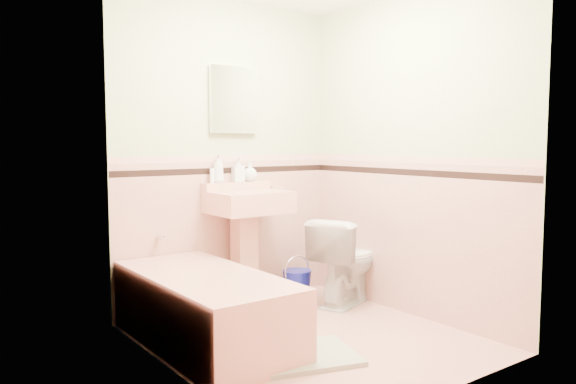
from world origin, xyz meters
TOP-DOWN VIEW (x-y plane):
  - floor at (0.00, 0.00)m, footprint 2.20×2.20m
  - wall_back at (0.00, 1.10)m, footprint 2.50×0.00m
  - wall_front at (0.00, -1.10)m, footprint 2.50×0.00m
  - wall_left at (-1.00, 0.00)m, footprint 0.00×2.50m
  - wall_right at (1.00, 0.00)m, footprint 0.00×2.50m
  - wainscot_back at (0.00, 1.09)m, footprint 2.00×0.00m
  - wainscot_front at (0.00, -1.09)m, footprint 2.00×0.00m
  - wainscot_left at (-0.99, 0.00)m, footprint 0.00×2.20m
  - wainscot_right at (0.99, 0.00)m, footprint 0.00×2.20m
  - accent_back at (0.00, 1.08)m, footprint 2.00×0.00m
  - accent_front at (0.00, -1.08)m, footprint 2.00×0.00m
  - accent_left at (-0.98, 0.00)m, footprint 0.00×2.20m
  - accent_right at (0.98, 0.00)m, footprint 0.00×2.20m
  - cap_back at (0.00, 1.08)m, footprint 2.00×0.00m
  - cap_front at (0.00, -1.08)m, footprint 2.00×0.00m
  - cap_left at (-0.98, 0.00)m, footprint 0.00×2.20m
  - cap_right at (0.98, 0.00)m, footprint 0.00×2.20m
  - bathtub at (-0.63, 0.33)m, footprint 0.70×1.50m
  - tub_faucet at (-0.63, 1.05)m, footprint 0.04×0.12m
  - sink at (0.05, 0.86)m, footprint 0.61×0.50m
  - sink_faucet at (0.05, 1.00)m, footprint 0.02×0.02m
  - medicine_cabinet at (0.05, 1.07)m, footprint 0.44×0.04m
  - soap_dish at (0.47, 1.06)m, footprint 0.13×0.08m
  - soap_bottle_left at (-0.12, 1.04)m, footprint 0.11×0.11m
  - soap_bottle_mid at (0.07, 1.04)m, footprint 0.10×0.11m
  - soap_bottle_right at (0.19, 1.04)m, footprint 0.16×0.16m
  - tube at (-0.18, 1.04)m, footprint 0.05×0.05m
  - toilet at (0.79, 0.50)m, footprint 0.81×0.63m
  - bucket at (0.54, 0.84)m, footprint 0.28×0.28m
  - bath_mat at (-0.32, -0.24)m, footprint 0.88×0.71m
  - shoe at (-0.35, -0.34)m, footprint 0.14×0.08m

SIDE VIEW (x-z plane):
  - floor at x=0.00m, z-range 0.00..0.00m
  - bath_mat at x=-0.32m, z-range 0.00..0.03m
  - shoe at x=-0.35m, z-range 0.03..0.08m
  - bucket at x=0.54m, z-range 0.00..0.25m
  - bathtub at x=-0.63m, z-range 0.00..0.45m
  - toilet at x=0.79m, z-range 0.00..0.73m
  - sink at x=0.05m, z-range 0.00..0.96m
  - wainscot_back at x=0.00m, z-range -0.40..1.60m
  - wainscot_front at x=0.00m, z-range -0.40..1.60m
  - wainscot_left at x=-0.99m, z-range -0.50..1.70m
  - wainscot_right at x=0.99m, z-range -0.50..1.70m
  - tub_faucet at x=-0.63m, z-range 0.61..0.65m
  - sink_faucet at x=0.05m, z-range 0.90..1.00m
  - soap_dish at x=0.47m, z-range 0.93..0.97m
  - tube at x=-0.18m, z-range 1.03..1.15m
  - soap_bottle_right at x=0.19m, z-range 1.03..1.18m
  - accent_left at x=-0.98m, z-range 0.02..2.22m
  - accent_right at x=0.98m, z-range 0.02..2.22m
  - accent_back at x=0.00m, z-range 0.12..2.12m
  - accent_front at x=0.00m, z-range 0.12..2.12m
  - soap_bottle_mid at x=0.07m, z-range 1.03..1.23m
  - soap_bottle_left at x=-0.12m, z-range 1.03..1.25m
  - cap_back at x=0.00m, z-range 0.22..2.22m
  - cap_front at x=0.00m, z-range 0.22..2.22m
  - cap_left at x=-0.98m, z-range 0.12..2.32m
  - cap_right at x=0.98m, z-range 0.12..2.32m
  - wall_back at x=0.00m, z-range 0.00..2.50m
  - wall_front at x=0.00m, z-range 0.00..2.50m
  - wall_left at x=-1.00m, z-range 0.00..2.50m
  - wall_right at x=1.00m, z-range 0.00..2.50m
  - medicine_cabinet at x=0.05m, z-range 1.43..1.97m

